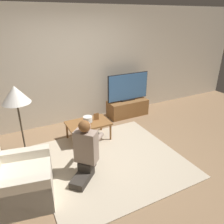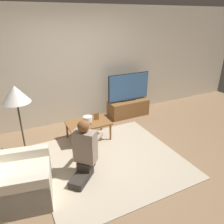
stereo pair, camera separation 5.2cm
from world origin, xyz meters
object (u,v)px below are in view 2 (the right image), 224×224
object	(u,v)px
coffee_table	(88,124)
floor_lamp	(16,97)
person_kneeling	(85,150)
table_lamp	(88,120)
tv	(129,87)
armchair	(16,181)

from	to	relation	value
coffee_table	floor_lamp	distance (m)	1.46
person_kneeling	table_lamp	xyz separation A→B (m)	(0.40, 0.94, 0.02)
tv	armchair	xyz separation A→B (m)	(-2.79, -1.73, -0.46)
tv	person_kneeling	xyz separation A→B (m)	(-1.78, -1.71, -0.28)
person_kneeling	table_lamp	bearing A→B (deg)	-67.00
tv	floor_lamp	xyz separation A→B (m)	(-2.57, -0.68, 0.38)
tv	coffee_table	size ratio (longest dim) A/B	1.29
table_lamp	armchair	bearing A→B (deg)	-145.68
tv	floor_lamp	distance (m)	2.69
floor_lamp	table_lamp	xyz separation A→B (m)	(1.20, -0.09, -0.64)
tv	person_kneeling	size ratio (longest dim) A/B	1.15
tv	floor_lamp	world-z (taller)	floor_lamp
coffee_table	armchair	distance (m)	1.80
person_kneeling	floor_lamp	bearing A→B (deg)	-6.10
floor_lamp	coffee_table	bearing A→B (deg)	-0.18
armchair	person_kneeling	distance (m)	1.03
armchair	person_kneeling	bearing A→B (deg)	-77.57
coffee_table	floor_lamp	bearing A→B (deg)	179.82
tv	table_lamp	distance (m)	1.59
coffee_table	person_kneeling	distance (m)	1.12
armchair	table_lamp	size ratio (longest dim) A/B	5.40
floor_lamp	tv	bearing A→B (deg)	14.76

